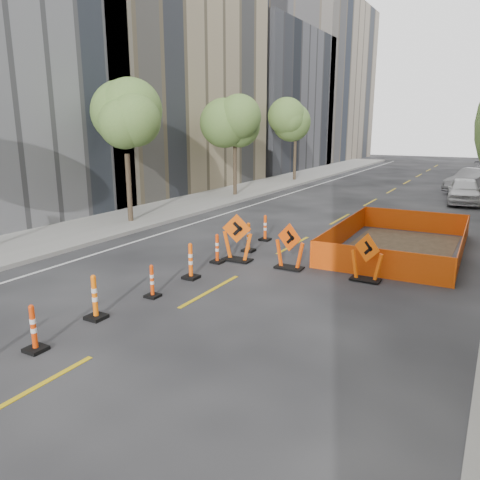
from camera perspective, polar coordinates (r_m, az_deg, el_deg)
The scene contains 21 objects.
ground_plane at distance 10.56m, azimuth -15.75°, elevation -12.49°, with size 140.00×140.00×0.00m, color black.
sidewalk_left at distance 24.85m, azimuth -11.08°, elevation 3.10°, with size 4.00×90.00×0.15m, color gray.
bld_left_c at distance 37.28m, azimuth -12.88°, elevation 26.56°, with size 12.00×18.00×26.00m, color tan.
bld_left_d at distance 51.68m, azimuth 1.82°, elevation 16.50°, with size 12.00×16.00×14.00m, color #4C4C51.
bld_left_e at distance 66.81m, azimuth 8.71°, elevation 18.33°, with size 12.00×20.00×20.00m, color gray.
tree_l_b at distance 22.54m, azimuth -13.78°, elevation 13.28°, with size 2.80×2.80×5.95m.
tree_l_c at distance 30.65m, azimuth -0.63°, elevation 13.71°, with size 2.80×2.80×5.95m.
tree_l_d at distance 39.63m, azimuth 6.81°, elevation 13.65°, with size 2.80×2.80×5.95m.
channelizer_2 at distance 10.71m, azimuth -23.87°, elevation -9.79°, with size 0.41×0.41×1.03m, color red, non-canonical shape.
channelizer_3 at distance 11.88m, azimuth -17.30°, elevation -6.66°, with size 0.44×0.44×1.12m, color orange, non-canonical shape.
channelizer_4 at distance 13.00m, azimuth -10.67°, elevation -4.93°, with size 0.37×0.37×0.93m, color #E13D09, non-canonical shape.
channelizer_5 at distance 14.35m, azimuth -6.04°, elevation -2.55°, with size 0.44×0.44×1.13m, color #FF570A, non-canonical shape.
channelizer_6 at distance 15.93m, azimuth -2.80°, elevation -1.03°, with size 0.40×0.40×1.02m, color #E23E09, non-canonical shape.
channelizer_7 at distance 17.35m, azimuth 1.04°, elevation 0.36°, with size 0.43×0.43×1.10m, color #FF620A, non-canonical shape.
channelizer_8 at distance 19.04m, azimuth 3.08°, elevation 1.50°, with size 0.42×0.42×1.06m, color #EC4909, non-canonical shape.
chevron_sign_left at distance 16.06m, azimuth -0.32°, elevation 0.29°, with size 1.11×0.67×1.66m, color #DB4F09, non-canonical shape.
chevron_sign_center at distance 15.26m, azimuth 6.07°, elevation -0.76°, with size 1.02×0.61×1.53m, color #E84809, non-canonical shape.
chevron_sign_right at distance 14.51m, azimuth 15.20°, elevation -2.05°, with size 0.99×0.59×1.49m, color #EC5609, non-canonical shape.
safety_fence at distance 18.54m, azimuth 18.84°, elevation 0.21°, with size 4.35×7.40×0.92m, color #EF460C, non-canonical shape.
parked_car_near at distance 31.18m, azimuth 25.66°, elevation 5.44°, with size 1.82×4.52×1.54m, color silver.
parked_car_mid at distance 36.51m, azimuth 26.58°, elevation 6.48°, with size 1.76×5.04×1.66m, color gray.
Camera 1 is at (6.89, -6.56, 4.59)m, focal length 35.00 mm.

